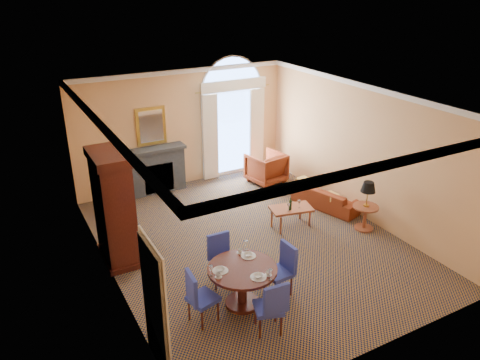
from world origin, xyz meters
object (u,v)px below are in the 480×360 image
sofa (327,197)px  armchair (266,168)px  coffee_table (291,209)px  dining_table (242,278)px  side_table (367,200)px  armoire (114,210)px

sofa → armchair: 2.16m
armchair → coffee_table: bearing=60.7°
dining_table → side_table: side_table is taller
sofa → side_table: size_ratio=1.52×
armchair → coffee_table: size_ratio=0.91×
dining_table → coffee_table: 3.08m
side_table → armoire: bearing=164.4°
side_table → armchair: bearing=99.7°
sofa → coffee_table: (-1.38, -0.42, 0.19)m
armchair → sofa: bearing=93.8°
sofa → coffee_table: bearing=89.7°
coffee_table → side_table: size_ratio=0.90×
sofa → side_table: side_table is taller
armoire → side_table: armoire is taller
dining_table → side_table: size_ratio=1.05×
armoire → coffee_table: 3.99m
armoire → dining_table: (1.52, -2.54, -0.56)m
coffee_table → dining_table: bearing=-128.1°
armoire → coffee_table: bearing=-8.4°
armoire → armchair: (4.74, 1.93, -0.70)m
armchair → side_table: (0.58, -3.41, 0.30)m
dining_table → armchair: size_ratio=1.29×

